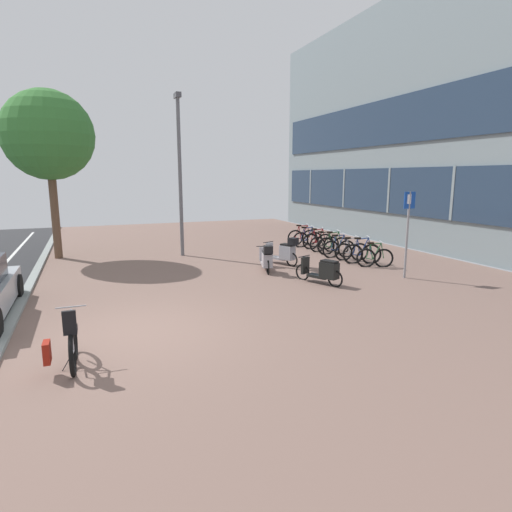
% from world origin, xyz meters
% --- Properties ---
extents(ground, '(21.00, 40.00, 0.13)m').
position_xyz_m(ground, '(1.43, 0.00, -0.02)').
color(ground, black).
extents(bicycle_foreground, '(0.67, 1.38, 1.09)m').
position_xyz_m(bicycle_foreground, '(-1.14, -1.19, 0.39)').
color(bicycle_foreground, black).
rests_on(bicycle_foreground, ground).
extents(bicycle_rack_00, '(1.18, 0.60, 0.93)m').
position_xyz_m(bicycle_rack_00, '(8.37, 3.39, 0.33)').
color(bicycle_rack_00, black).
rests_on(bicycle_rack_00, ground).
extents(bicycle_rack_01, '(1.33, 0.60, 1.02)m').
position_xyz_m(bicycle_rack_01, '(8.30, 4.04, 0.36)').
color(bicycle_rack_01, black).
rests_on(bicycle_rack_01, ground).
extents(bicycle_rack_02, '(1.25, 0.52, 0.94)m').
position_xyz_m(bicycle_rack_02, '(8.31, 4.69, 0.33)').
color(bicycle_rack_02, black).
rests_on(bicycle_rack_02, ground).
extents(bicycle_rack_03, '(1.31, 0.47, 0.96)m').
position_xyz_m(bicycle_rack_03, '(8.17, 5.34, 0.34)').
color(bicycle_rack_03, black).
rests_on(bicycle_rack_03, ground).
extents(bicycle_rack_04, '(1.32, 0.50, 1.00)m').
position_xyz_m(bicycle_rack_04, '(8.34, 5.99, 0.35)').
color(bicycle_rack_04, black).
rests_on(bicycle_rack_04, ground).
extents(bicycle_rack_05, '(1.23, 0.48, 0.92)m').
position_xyz_m(bicycle_rack_05, '(8.31, 6.64, 0.33)').
color(bicycle_rack_05, black).
rests_on(bicycle_rack_05, ground).
extents(bicycle_rack_06, '(1.24, 0.60, 0.97)m').
position_xyz_m(bicycle_rack_06, '(8.38, 7.30, 0.34)').
color(bicycle_rack_06, black).
rests_on(bicycle_rack_06, ground).
extents(bicycle_rack_07, '(1.30, 0.50, 0.97)m').
position_xyz_m(bicycle_rack_07, '(8.23, 7.95, 0.34)').
color(bicycle_rack_07, black).
rests_on(bicycle_rack_07, ground).
extents(bicycle_rack_08, '(1.34, 0.54, 0.99)m').
position_xyz_m(bicycle_rack_08, '(8.33, 8.60, 0.35)').
color(bicycle_rack_08, black).
rests_on(bicycle_rack_08, ground).
extents(scooter_near, '(0.90, 1.54, 1.02)m').
position_xyz_m(scooter_near, '(5.62, 4.89, 0.46)').
color(scooter_near, black).
rests_on(scooter_near, ground).
extents(scooter_mid, '(0.85, 1.55, 0.77)m').
position_xyz_m(scooter_mid, '(5.49, 2.00, 0.39)').
color(scooter_mid, black).
rests_on(scooter_mid, ground).
extents(scooter_far, '(0.78, 1.68, 0.95)m').
position_xyz_m(scooter_far, '(4.62, 4.12, 0.43)').
color(scooter_far, black).
rests_on(scooter_far, ground).
extents(parking_sign, '(0.40, 0.07, 2.63)m').
position_xyz_m(parking_sign, '(8.22, 1.72, 1.62)').
color(parking_sign, gray).
rests_on(parking_sign, ground).
extents(lamp_post, '(0.20, 0.52, 6.11)m').
position_xyz_m(lamp_post, '(2.66, 7.98, 3.38)').
color(lamp_post, slate).
rests_on(lamp_post, ground).
extents(street_tree, '(3.24, 3.24, 6.17)m').
position_xyz_m(street_tree, '(-1.86, 9.21, 4.53)').
color(street_tree, brown).
rests_on(street_tree, ground).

